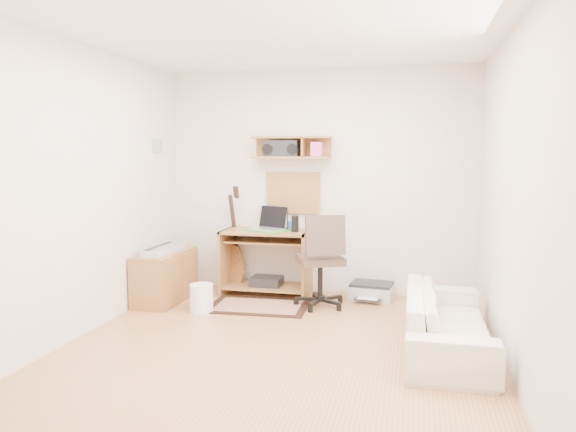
% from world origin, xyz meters
% --- Properties ---
extents(floor, '(3.60, 4.00, 0.01)m').
position_xyz_m(floor, '(0.00, 0.00, -0.01)').
color(floor, '#B87D4D').
rests_on(floor, ground).
extents(ceiling, '(3.60, 4.00, 0.01)m').
position_xyz_m(ceiling, '(0.00, 0.00, 2.60)').
color(ceiling, white).
rests_on(ceiling, ground).
extents(back_wall, '(3.60, 0.01, 2.60)m').
position_xyz_m(back_wall, '(0.00, 2.00, 1.30)').
color(back_wall, beige).
rests_on(back_wall, ground).
extents(left_wall, '(0.01, 4.00, 2.60)m').
position_xyz_m(left_wall, '(-1.80, 0.00, 1.30)').
color(left_wall, beige).
rests_on(left_wall, ground).
extents(right_wall, '(0.01, 4.00, 2.60)m').
position_xyz_m(right_wall, '(1.80, 0.00, 1.30)').
color(right_wall, beige).
rests_on(right_wall, ground).
extents(wall_shelf, '(0.90, 0.25, 0.26)m').
position_xyz_m(wall_shelf, '(-0.30, 1.88, 1.70)').
color(wall_shelf, '#996536').
rests_on(wall_shelf, back_wall).
extents(cork_board, '(0.64, 0.03, 0.49)m').
position_xyz_m(cork_board, '(-0.30, 1.98, 1.17)').
color(cork_board, tan).
rests_on(cork_board, back_wall).
extents(wall_photo, '(0.02, 0.20, 0.15)m').
position_xyz_m(wall_photo, '(-1.79, 1.50, 1.72)').
color(wall_photo, '#4C8CBF').
rests_on(wall_photo, left_wall).
extents(desk, '(1.00, 0.55, 0.75)m').
position_xyz_m(desk, '(-0.56, 1.73, 0.38)').
color(desk, '#996536').
rests_on(desk, floor).
extents(laptop, '(0.47, 0.47, 0.28)m').
position_xyz_m(laptop, '(-0.55, 1.71, 0.89)').
color(laptop, silver).
rests_on(laptop, desk).
extents(speaker, '(0.08, 0.08, 0.18)m').
position_xyz_m(speaker, '(-0.21, 1.68, 0.84)').
color(speaker, black).
rests_on(speaker, desk).
extents(desk_lamp, '(0.09, 0.09, 0.26)m').
position_xyz_m(desk_lamp, '(-0.35, 1.87, 0.88)').
color(desk_lamp, black).
rests_on(desk_lamp, desk).
extents(pencil_cup, '(0.07, 0.07, 0.10)m').
position_xyz_m(pencil_cup, '(-0.29, 1.83, 0.80)').
color(pencil_cup, '#335D9A').
rests_on(pencil_cup, desk).
extents(boombox, '(0.39, 0.18, 0.20)m').
position_xyz_m(boombox, '(-0.41, 1.87, 1.68)').
color(boombox, black).
rests_on(boombox, wall_shelf).
extents(rug, '(1.07, 0.74, 0.01)m').
position_xyz_m(rug, '(-0.50, 1.17, 0.01)').
color(rug, tan).
rests_on(rug, floor).
extents(task_chair, '(0.68, 0.68, 1.02)m').
position_xyz_m(task_chair, '(0.14, 1.34, 0.51)').
color(task_chair, '#3D2D24').
rests_on(task_chair, floor).
extents(cabinet, '(0.40, 0.90, 0.55)m').
position_xyz_m(cabinet, '(-1.58, 1.18, 0.28)').
color(cabinet, '#996536').
rests_on(cabinet, floor).
extents(music_keyboard, '(0.22, 0.70, 0.06)m').
position_xyz_m(music_keyboard, '(-1.58, 1.18, 0.58)').
color(music_keyboard, '#B2B5BA').
rests_on(music_keyboard, cabinet).
extents(guitar, '(0.39, 0.31, 1.25)m').
position_xyz_m(guitar, '(-1.01, 1.86, 0.62)').
color(guitar, '#9C6230').
rests_on(guitar, floor).
extents(waste_basket, '(0.32, 0.32, 0.29)m').
position_xyz_m(waste_basket, '(-1.03, 0.87, 0.14)').
color(waste_basket, white).
rests_on(waste_basket, floor).
extents(printer, '(0.51, 0.42, 0.18)m').
position_xyz_m(printer, '(0.65, 1.77, 0.09)').
color(printer, '#A5A8AA').
rests_on(printer, floor).
extents(sofa, '(0.50, 1.70, 0.66)m').
position_xyz_m(sofa, '(1.38, 0.28, 0.33)').
color(sofa, beige).
rests_on(sofa, floor).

